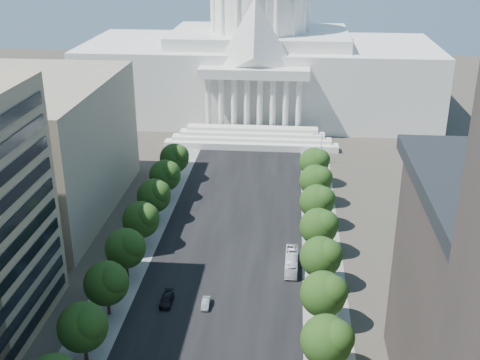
# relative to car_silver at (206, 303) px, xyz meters

# --- Properties ---
(road_asphalt) EXTENTS (30.00, 260.00, 0.01)m
(road_asphalt) POSITION_rel_car_silver_xyz_m (1.88, 26.24, -0.64)
(road_asphalt) COLOR black
(road_asphalt) RESTS_ON ground
(sidewalk_left) EXTENTS (8.00, 260.00, 0.02)m
(sidewalk_left) POSITION_rel_car_silver_xyz_m (-17.12, 26.24, -0.64)
(sidewalk_left) COLOR gray
(sidewalk_left) RESTS_ON ground
(sidewalk_right) EXTENTS (8.00, 260.00, 0.02)m
(sidewalk_right) POSITION_rel_car_silver_xyz_m (20.88, 26.24, -0.64)
(sidewalk_right) COLOR gray
(sidewalk_right) RESTS_ON ground
(capitol) EXTENTS (120.00, 56.00, 73.00)m
(capitol) POSITION_rel_car_silver_xyz_m (1.88, 121.13, 19.37)
(capitol) COLOR white
(capitol) RESTS_ON ground
(office_block_left_far) EXTENTS (38.00, 52.00, 30.00)m
(office_block_left_far) POSITION_rel_car_silver_xyz_m (-46.12, 36.24, 14.36)
(office_block_left_far) COLOR gray
(office_block_left_far) RESTS_ON ground
(tree_l_d) EXTENTS (7.79, 7.60, 9.97)m
(tree_l_d) POSITION_rel_car_silver_xyz_m (-15.79, -15.95, 5.82)
(tree_l_d) COLOR #33261C
(tree_l_d) RESTS_ON ground
(tree_l_e) EXTENTS (7.79, 7.60, 9.97)m
(tree_l_e) POSITION_rel_car_silver_xyz_m (-15.79, -3.95, 5.82)
(tree_l_e) COLOR #33261C
(tree_l_e) RESTS_ON ground
(tree_l_f) EXTENTS (7.79, 7.60, 9.97)m
(tree_l_f) POSITION_rel_car_silver_xyz_m (-15.79, 8.05, 5.82)
(tree_l_f) COLOR #33261C
(tree_l_f) RESTS_ON ground
(tree_l_g) EXTENTS (7.79, 7.60, 9.97)m
(tree_l_g) POSITION_rel_car_silver_xyz_m (-15.79, 20.05, 5.82)
(tree_l_g) COLOR #33261C
(tree_l_g) RESTS_ON ground
(tree_l_h) EXTENTS (7.79, 7.60, 9.97)m
(tree_l_h) POSITION_rel_car_silver_xyz_m (-15.79, 32.05, 5.82)
(tree_l_h) COLOR #33261C
(tree_l_h) RESTS_ON ground
(tree_l_i) EXTENTS (7.79, 7.60, 9.97)m
(tree_l_i) POSITION_rel_car_silver_xyz_m (-15.79, 44.05, 5.82)
(tree_l_i) COLOR #33261C
(tree_l_i) RESTS_ON ground
(tree_l_j) EXTENTS (7.79, 7.60, 9.97)m
(tree_l_j) POSITION_rel_car_silver_xyz_m (-15.79, 56.05, 5.82)
(tree_l_j) COLOR #33261C
(tree_l_j) RESTS_ON ground
(tree_r_d) EXTENTS (7.79, 7.60, 9.97)m
(tree_r_d) POSITION_rel_car_silver_xyz_m (20.21, -15.95, 5.82)
(tree_r_d) COLOR #33261C
(tree_r_d) RESTS_ON ground
(tree_r_e) EXTENTS (7.79, 7.60, 9.97)m
(tree_r_e) POSITION_rel_car_silver_xyz_m (20.21, -3.95, 5.82)
(tree_r_e) COLOR #33261C
(tree_r_e) RESTS_ON ground
(tree_r_f) EXTENTS (7.79, 7.60, 9.97)m
(tree_r_f) POSITION_rel_car_silver_xyz_m (20.21, 8.05, 5.82)
(tree_r_f) COLOR #33261C
(tree_r_f) RESTS_ON ground
(tree_r_g) EXTENTS (7.79, 7.60, 9.97)m
(tree_r_g) POSITION_rel_car_silver_xyz_m (20.21, 20.05, 5.82)
(tree_r_g) COLOR #33261C
(tree_r_g) RESTS_ON ground
(tree_r_h) EXTENTS (7.79, 7.60, 9.97)m
(tree_r_h) POSITION_rel_car_silver_xyz_m (20.21, 32.05, 5.82)
(tree_r_h) COLOR #33261C
(tree_r_h) RESTS_ON ground
(tree_r_i) EXTENTS (7.79, 7.60, 9.97)m
(tree_r_i) POSITION_rel_car_silver_xyz_m (20.21, 44.05, 5.82)
(tree_r_i) COLOR #33261C
(tree_r_i) RESTS_ON ground
(tree_r_j) EXTENTS (7.79, 7.60, 9.97)m
(tree_r_j) POSITION_rel_car_silver_xyz_m (20.21, 56.05, 5.82)
(tree_r_j) COLOR #33261C
(tree_r_j) RESTS_ON ground
(streetlight_c) EXTENTS (2.61, 0.44, 9.00)m
(streetlight_c) POSITION_rel_car_silver_xyz_m (21.78, -3.76, 5.19)
(streetlight_c) COLOR gray
(streetlight_c) RESTS_ON ground
(streetlight_d) EXTENTS (2.61, 0.44, 9.00)m
(streetlight_d) POSITION_rel_car_silver_xyz_m (21.78, 21.24, 5.19)
(streetlight_d) COLOR gray
(streetlight_d) RESTS_ON ground
(streetlight_e) EXTENTS (2.61, 0.44, 9.00)m
(streetlight_e) POSITION_rel_car_silver_xyz_m (21.78, 46.24, 5.19)
(streetlight_e) COLOR gray
(streetlight_e) RESTS_ON ground
(streetlight_f) EXTENTS (2.61, 0.44, 9.00)m
(streetlight_f) POSITION_rel_car_silver_xyz_m (21.78, 71.24, 5.19)
(streetlight_f) COLOR gray
(streetlight_f) RESTS_ON ground
(car_silver) EXTENTS (1.43, 3.89, 1.27)m
(car_silver) POSITION_rel_car_silver_xyz_m (0.00, 0.00, 0.00)
(car_silver) COLOR #A3A4AA
(car_silver) RESTS_ON ground
(car_dark_b) EXTENTS (2.06, 5.06, 1.47)m
(car_dark_b) POSITION_rel_car_silver_xyz_m (-6.97, 0.28, 0.10)
(car_dark_b) COLOR black
(car_dark_b) RESTS_ON ground
(city_bus) EXTENTS (2.55, 10.20, 2.83)m
(city_bus) POSITION_rel_car_silver_xyz_m (14.75, 14.28, 0.78)
(city_bus) COLOR white
(city_bus) RESTS_ON ground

